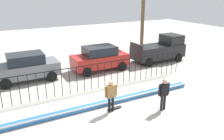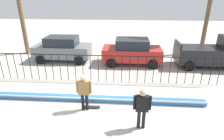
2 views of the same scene
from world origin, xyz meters
TOP-DOWN VIEW (x-y plane):
  - ground_plane at (0.00, 0.00)m, footprint 60.00×60.00m
  - bowl_coping_ledge at (0.00, 0.66)m, footprint 11.00×0.40m
  - perimeter_fence at (0.00, 2.94)m, footprint 14.04×0.04m
  - skateboarder at (-0.21, -0.09)m, footprint 0.70×0.26m
  - skateboard at (0.07, 0.04)m, footprint 0.80×0.20m
  - camera_operator at (2.27, -1.18)m, footprint 0.69×0.26m
  - parked_car_gray at (-3.30, 6.50)m, footprint 4.30×2.12m
  - parked_car_red at (2.07, 6.12)m, footprint 4.30×2.12m
  - pickup_truck at (7.83, 5.93)m, footprint 4.70×2.12m

SIDE VIEW (x-z plane):
  - ground_plane at x=0.00m, z-range 0.00..0.00m
  - skateboard at x=0.07m, z-range 0.02..0.10m
  - bowl_coping_ledge at x=0.00m, z-range -0.01..0.25m
  - parked_car_gray at x=-3.30m, z-range 0.02..1.92m
  - parked_car_red at x=2.07m, z-range 0.02..1.92m
  - camera_operator at x=2.27m, z-range 0.17..1.89m
  - perimeter_fence at x=0.00m, z-range 0.20..1.86m
  - pickup_truck at x=7.83m, z-range -0.08..2.16m
  - skateboarder at x=-0.21m, z-range 0.17..1.91m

